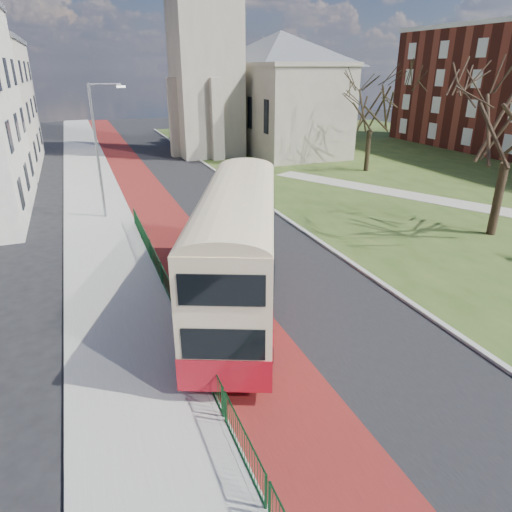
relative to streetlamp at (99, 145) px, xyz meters
name	(u,v)px	position (x,y,z in m)	size (l,w,h in m)	color
ground	(290,357)	(4.35, -18.00, -4.59)	(160.00, 160.00, 0.00)	black
road_carriageway	(190,201)	(5.85, 2.00, -4.59)	(9.00, 120.00, 0.01)	black
bus_lane	(153,205)	(3.15, 2.00, -4.59)	(3.40, 120.00, 0.01)	#591414
pavement_west	(96,210)	(-0.65, 2.00, -4.53)	(4.00, 120.00, 0.12)	gray
kerb_west	(126,207)	(1.35, 2.00, -4.53)	(0.25, 120.00, 0.13)	#999993
kerb_east	(241,188)	(10.45, 4.00, -4.53)	(0.25, 80.00, 0.13)	#999993
grass_green	(440,170)	(30.35, 4.00, -4.57)	(40.00, 80.00, 0.04)	#2D4518
footpath	(497,211)	(24.35, -8.00, -4.54)	(2.20, 36.00, 0.03)	#9E998C
pedestrian_railing	(176,304)	(1.40, -14.00, -4.04)	(0.07, 24.00, 1.12)	#0D3C1B
gothic_church	(246,23)	(16.91, 20.00, 8.54)	(16.38, 18.00, 40.00)	gray
streetlamp	(99,145)	(0.00, 0.00, 0.00)	(2.13, 0.18, 8.00)	gray
bus	(238,245)	(3.86, -14.29, -1.87)	(6.95, 11.52, 4.77)	#B0101D
winter_tree_far	(373,96)	(23.53, 6.13, 2.00)	(8.05, 8.05, 9.46)	black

